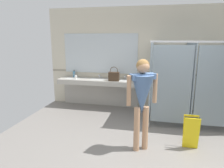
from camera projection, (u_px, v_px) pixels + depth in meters
ground_plane at (161, 152)px, 3.91m from camera, size 6.93×5.43×0.10m
wall_back at (163, 59)px, 5.94m from camera, size 6.93×0.12×2.94m
wall_back_tile_band at (162, 74)px, 5.97m from camera, size 6.93×0.01×0.06m
vanity_counter at (99, 86)px, 6.25m from camera, size 2.37×0.56×0.98m
mirror_panel at (100, 53)px, 6.23m from camera, size 2.27×0.02×1.18m
bathroom_stalls at (190, 81)px, 4.93m from camera, size 1.93×1.47×2.01m
person_standing at (142, 94)px, 3.67m from camera, size 0.55×0.55×1.71m
handbag at (114, 76)px, 5.84m from camera, size 0.30×0.13×0.41m
soap_dispenser at (74, 74)px, 6.42m from camera, size 0.07×0.07×0.23m
paper_cup at (76, 77)px, 6.20m from camera, size 0.07×0.07×0.10m
wet_floor_sign at (191, 132)px, 3.89m from camera, size 0.28×0.19×0.64m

